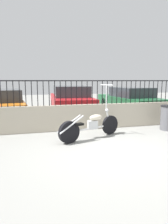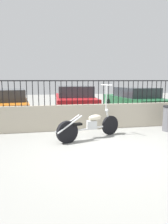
{
  "view_description": "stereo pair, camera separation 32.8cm",
  "coord_description": "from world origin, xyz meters",
  "px_view_note": "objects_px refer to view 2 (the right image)",
  "views": [
    {
      "loc": [
        -1.85,
        -4.31,
        1.67
      ],
      "look_at": [
        -0.26,
        1.65,
        0.7
      ],
      "focal_mm": 32.0,
      "sensor_mm": 36.0,
      "label": 1
    },
    {
      "loc": [
        -1.53,
        -4.39,
        1.67
      ],
      "look_at": [
        -0.26,
        1.65,
        0.7
      ],
      "focal_mm": 32.0,
      "sensor_mm": 36.0,
      "label": 2
    }
  ],
  "objects_px": {
    "car_orange": "(5,104)",
    "car_red": "(74,100)",
    "motorcycle_white": "(87,126)",
    "car_green": "(134,100)"
  },
  "relations": [
    {
      "from": "motorcycle_white",
      "to": "car_red",
      "type": "height_order",
      "value": "motorcycle_white"
    },
    {
      "from": "car_orange",
      "to": "motorcycle_white",
      "type": "bearing_deg",
      "value": -150.06
    },
    {
      "from": "car_orange",
      "to": "car_green",
      "type": "relative_size",
      "value": 0.91
    },
    {
      "from": "motorcycle_white",
      "to": "car_orange",
      "type": "distance_m",
      "value": 4.8
    },
    {
      "from": "car_orange",
      "to": "car_green",
      "type": "xyz_separation_m",
      "value": [
        6.34,
        0.35,
        0.01
      ]
    },
    {
      "from": "car_orange",
      "to": "car_red",
      "type": "bearing_deg",
      "value": -89.56
    },
    {
      "from": "car_orange",
      "to": "car_red",
      "type": "xyz_separation_m",
      "value": [
        3.16,
        0.39,
        0.05
      ]
    },
    {
      "from": "car_orange",
      "to": "car_green",
      "type": "distance_m",
      "value": 6.35
    },
    {
      "from": "motorcycle_white",
      "to": "car_green",
      "type": "bearing_deg",
      "value": 28.71
    },
    {
      "from": "motorcycle_white",
      "to": "car_orange",
      "type": "relative_size",
      "value": 0.48
    }
  ]
}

